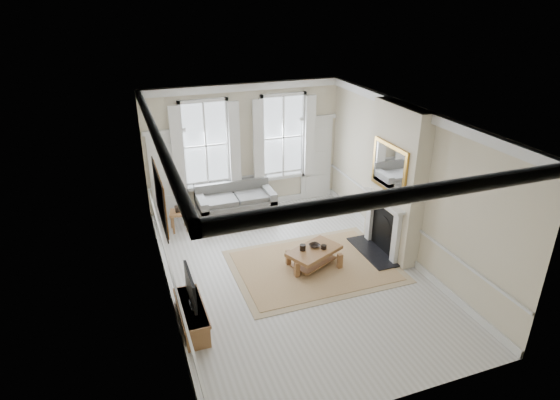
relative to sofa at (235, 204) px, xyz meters
name	(u,v)px	position (x,y,z in m)	size (l,w,h in m)	color
floor	(294,274)	(0.45, -3.11, -0.37)	(7.20, 7.20, 0.00)	#B7B5AD
ceiling	(297,117)	(0.45, -3.11, 3.03)	(7.20, 7.20, 0.00)	white
back_wall	(245,148)	(0.45, 0.49, 1.33)	(5.20, 5.20, 0.00)	beige
left_wall	(162,222)	(-2.15, -3.11, 1.33)	(7.20, 7.20, 0.00)	beige
right_wall	(408,184)	(3.05, -3.11, 1.33)	(7.20, 7.20, 0.00)	beige
window_left	(206,145)	(-0.60, 0.44, 1.53)	(1.26, 0.20, 2.20)	#B2BCC6
window_right	(283,137)	(1.50, 0.44, 1.53)	(1.26, 0.20, 2.20)	#B2BCC6
door_left	(169,178)	(-1.60, 0.45, 0.78)	(0.90, 0.08, 2.30)	silver
door_right	(316,159)	(2.50, 0.45, 0.78)	(0.90, 0.08, 2.30)	silver
painting	(160,197)	(-2.11, -2.81, 1.68)	(0.05, 1.66, 1.06)	#C37421
chimney_breast	(396,182)	(2.88, -2.91, 1.33)	(0.35, 1.70, 3.38)	beige
hearth	(372,252)	(2.45, -2.91, -0.35)	(0.55, 1.50, 0.05)	black
fireplace	(383,223)	(2.65, -2.91, 0.36)	(0.21, 1.45, 1.33)	silver
mirror	(389,168)	(2.66, -2.91, 1.68)	(0.06, 1.26, 1.06)	#BC8833
sofa	(235,204)	(0.00, 0.00, 0.00)	(1.99, 0.97, 0.89)	#585855
side_table	(179,215)	(-1.52, -0.25, 0.03)	(0.49, 0.49, 0.50)	brown
rug	(314,266)	(0.95, -2.97, -0.36)	(3.50, 2.60, 0.02)	#A57C55
coffee_table	(314,253)	(0.95, -2.97, -0.02)	(1.33, 1.09, 0.43)	brown
ceramic_pot_a	(303,248)	(0.70, -2.92, 0.13)	(0.13, 0.13, 0.13)	black
ceramic_pot_b	(324,247)	(1.15, -3.02, 0.10)	(0.12, 0.12, 0.09)	black
bowl	(315,246)	(1.00, -2.87, 0.09)	(0.23, 0.23, 0.06)	black
tv_stand	(192,317)	(-1.89, -4.07, -0.14)	(0.41, 1.27, 0.45)	brown
tv	(190,287)	(-1.87, -4.07, 0.48)	(0.08, 0.90, 0.68)	black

